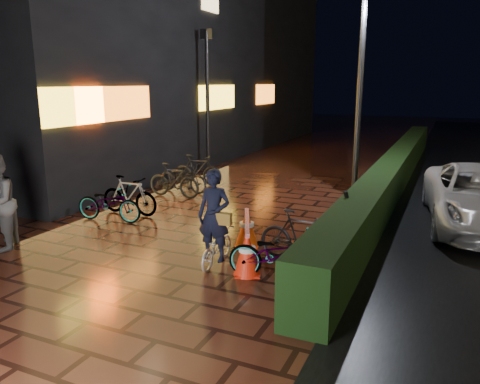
% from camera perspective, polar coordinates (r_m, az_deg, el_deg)
% --- Properties ---
extents(ground, '(80.00, 80.00, 0.00)m').
position_cam_1_polar(ground, '(9.16, -9.01, -7.09)').
color(ground, '#381911').
rests_on(ground, ground).
extents(hedge, '(0.70, 20.00, 1.00)m').
position_cam_1_polar(hedge, '(15.44, 18.47, 2.65)').
color(hedge, black).
rests_on(hedge, ground).
extents(storefront_block, '(12.09, 22.00, 9.00)m').
position_cam_1_polar(storefront_block, '(23.52, -13.64, 16.16)').
color(storefront_block, black).
rests_on(storefront_block, ground).
extents(lamp_post_hedge, '(0.55, 0.28, 5.87)m').
position_cam_1_polar(lamp_post_hedge, '(13.21, 14.46, 13.15)').
color(lamp_post_hedge, black).
rests_on(lamp_post_hedge, ground).
extents(lamp_post_sf, '(0.46, 0.13, 4.90)m').
position_cam_1_polar(lamp_post_sf, '(16.50, -3.98, 11.60)').
color(lamp_post_sf, black).
rests_on(lamp_post_sf, ground).
extents(cyclist, '(0.63, 1.22, 1.73)m').
position_cam_1_polar(cyclist, '(8.18, -3.04, -4.68)').
color(cyclist, silver).
rests_on(cyclist, ground).
extents(traffic_barrier, '(1.10, 1.82, 0.75)m').
position_cam_1_polar(traffic_barrier, '(8.52, 0.86, -5.81)').
color(traffic_barrier, red).
rests_on(traffic_barrier, ground).
extents(cart_assembly, '(0.67, 0.69, 1.15)m').
position_cam_1_polar(cart_assembly, '(9.56, 14.31, -2.75)').
color(cart_assembly, black).
rests_on(cart_assembly, ground).
extents(parked_bikes_storefront, '(1.79, 5.01, 0.95)m').
position_cam_1_polar(parked_bikes_storefront, '(12.87, -9.56, 0.94)').
color(parked_bikes_storefront, black).
rests_on(parked_bikes_storefront, ground).
extents(parked_bikes_hedge, '(1.78, 1.59, 0.95)m').
position_cam_1_polar(parked_bikes_hedge, '(8.01, 5.99, -6.57)').
color(parked_bikes_hedge, black).
rests_on(parked_bikes_hedge, ground).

